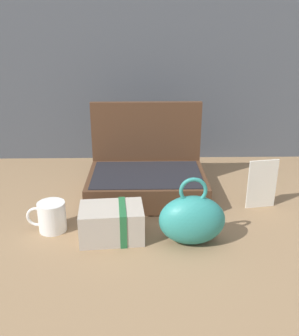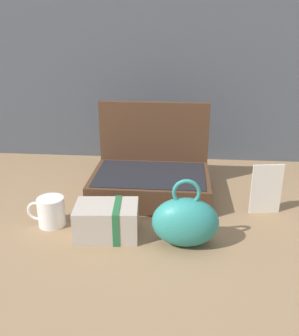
{
  "view_description": "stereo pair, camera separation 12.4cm",
  "coord_description": "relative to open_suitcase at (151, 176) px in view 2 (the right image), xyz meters",
  "views": [
    {
      "loc": [
        -0.03,
        -1.18,
        0.62
      ],
      "look_at": [
        -0.01,
        -0.02,
        0.17
      ],
      "focal_mm": 40.21,
      "sensor_mm": 36.0,
      "label": 1
    },
    {
      "loc": [
        0.09,
        -1.18,
        0.62
      ],
      "look_at": [
        -0.01,
        -0.02,
        0.17
      ],
      "focal_mm": 40.21,
      "sensor_mm": 36.0,
      "label": 2
    }
  ],
  "objects": [
    {
      "name": "back_wall",
      "position": [
        0.01,
        0.45,
        0.63
      ],
      "size": [
        3.2,
        0.06,
        1.4
      ],
      "primitive_type": "cube",
      "color": "#474C54",
      "rests_on": "ground_plane"
    },
    {
      "name": "open_suitcase",
      "position": [
        0.0,
        0.0,
        0.0
      ],
      "size": [
        0.43,
        0.32,
        0.33
      ],
      "color": "#4C301E",
      "rests_on": "ground_plane"
    },
    {
      "name": "info_card_left",
      "position": [
        0.4,
        -0.12,
        0.01
      ],
      "size": [
        0.11,
        0.02,
        0.18
      ],
      "primitive_type": "cube",
      "rotation": [
        0.0,
        0.0,
        0.17
      ],
      "color": "silver",
      "rests_on": "ground_plane"
    },
    {
      "name": "coffee_mug",
      "position": [
        -0.3,
        -0.26,
        -0.03
      ],
      "size": [
        0.12,
        0.09,
        0.1
      ],
      "color": "white",
      "rests_on": "ground_plane"
    },
    {
      "name": "ground_plane",
      "position": [
        0.01,
        -0.13,
        -0.07
      ],
      "size": [
        6.0,
        6.0,
        0.0
      ],
      "primitive_type": "plane",
      "color": "#8C6D4C"
    },
    {
      "name": "teal_pouch_handbag",
      "position": [
        0.13,
        -0.34,
        0.0
      ],
      "size": [
        0.2,
        0.12,
        0.21
      ],
      "color": "teal",
      "rests_on": "ground_plane"
    },
    {
      "name": "cream_toiletry_bag",
      "position": [
        -0.11,
        -0.31,
        -0.02
      ],
      "size": [
        0.2,
        0.15,
        0.11
      ],
      "color": "#B2A899",
      "rests_on": "ground_plane"
    }
  ]
}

